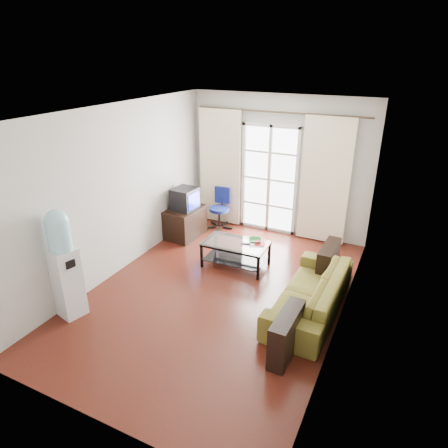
% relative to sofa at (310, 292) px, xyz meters
% --- Properties ---
extents(floor, '(5.20, 5.20, 0.00)m').
position_rel_sofa_xyz_m(floor, '(-1.37, -0.16, -0.29)').
color(floor, '#531E13').
rests_on(floor, ground).
extents(ceiling, '(5.20, 5.20, 0.00)m').
position_rel_sofa_xyz_m(ceiling, '(-1.37, -0.16, 2.41)').
color(ceiling, white).
rests_on(ceiling, wall_back).
extents(wall_back, '(3.60, 0.02, 2.70)m').
position_rel_sofa_xyz_m(wall_back, '(-1.37, 2.44, 1.06)').
color(wall_back, beige).
rests_on(wall_back, floor).
extents(wall_front, '(3.60, 0.02, 2.70)m').
position_rel_sofa_xyz_m(wall_front, '(-1.37, -2.76, 1.06)').
color(wall_front, beige).
rests_on(wall_front, floor).
extents(wall_left, '(0.02, 5.20, 2.70)m').
position_rel_sofa_xyz_m(wall_left, '(-3.17, -0.16, 1.06)').
color(wall_left, beige).
rests_on(wall_left, floor).
extents(wall_right, '(0.02, 5.20, 2.70)m').
position_rel_sofa_xyz_m(wall_right, '(0.43, -0.16, 1.06)').
color(wall_right, beige).
rests_on(wall_right, floor).
extents(french_door, '(1.16, 0.06, 2.15)m').
position_rel_sofa_xyz_m(french_door, '(-1.52, 2.38, 0.78)').
color(french_door, white).
rests_on(french_door, wall_back).
extents(curtain_rod, '(3.30, 0.04, 0.04)m').
position_rel_sofa_xyz_m(curtain_rod, '(-1.37, 2.34, 2.09)').
color(curtain_rod, '#4C3F2D').
rests_on(curtain_rod, wall_back).
extents(curtain_left, '(0.90, 0.07, 2.35)m').
position_rel_sofa_xyz_m(curtain_left, '(-2.57, 2.32, 0.91)').
color(curtain_left, '#FFF4CD').
rests_on(curtain_left, curtain_rod).
extents(curtain_right, '(0.90, 0.07, 2.35)m').
position_rel_sofa_xyz_m(curtain_right, '(-0.42, 2.32, 0.91)').
color(curtain_right, '#FFF4CD').
rests_on(curtain_right, curtain_rod).
extents(radiator, '(0.64, 0.12, 0.64)m').
position_rel_sofa_xyz_m(radiator, '(-0.57, 2.34, 0.04)').
color(radiator, gray).
rests_on(radiator, floor).
extents(sofa, '(2.03, 0.88, 0.58)m').
position_rel_sofa_xyz_m(sofa, '(0.00, 0.00, 0.00)').
color(sofa, olive).
rests_on(sofa, floor).
extents(coffee_table, '(1.09, 0.64, 0.44)m').
position_rel_sofa_xyz_m(coffee_table, '(-1.47, 0.71, -0.01)').
color(coffee_table, silver).
rests_on(coffee_table, floor).
extents(bowl, '(0.40, 0.40, 0.06)m').
position_rel_sofa_xyz_m(bowl, '(-1.20, 0.88, 0.17)').
color(bowl, green).
rests_on(bowl, coffee_table).
extents(book, '(0.28, 0.30, 0.02)m').
position_rel_sofa_xyz_m(book, '(-1.17, 0.82, 0.16)').
color(book, maroon).
rests_on(book, coffee_table).
extents(remote, '(0.17, 0.08, 0.02)m').
position_rel_sofa_xyz_m(remote, '(-1.31, 0.72, 0.15)').
color(remote, black).
rests_on(remote, coffee_table).
extents(tv_stand, '(0.58, 0.83, 0.59)m').
position_rel_sofa_xyz_m(tv_stand, '(-2.87, 1.37, 0.00)').
color(tv_stand, black).
rests_on(tv_stand, floor).
extents(crt_tv, '(0.49, 0.48, 0.42)m').
position_rel_sofa_xyz_m(crt_tv, '(-2.87, 1.36, 0.50)').
color(crt_tv, black).
rests_on(crt_tv, tv_stand).
extents(task_chair, '(0.62, 0.62, 0.84)m').
position_rel_sofa_xyz_m(task_chair, '(-2.44, 2.04, -0.04)').
color(task_chair, black).
rests_on(task_chair, floor).
extents(water_cooler, '(0.39, 0.39, 1.57)m').
position_rel_sofa_xyz_m(water_cooler, '(-2.97, -1.54, 0.53)').
color(water_cooler, silver).
rests_on(water_cooler, floor).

